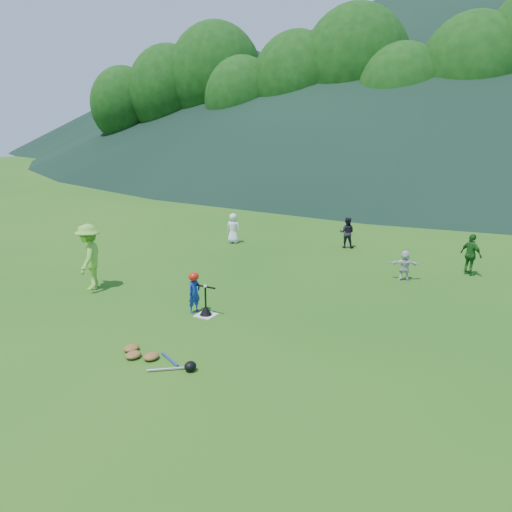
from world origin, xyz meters
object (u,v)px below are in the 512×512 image
at_px(batter_child, 194,293).
at_px(fielder_c, 471,255).
at_px(fielder_a, 233,228).
at_px(fielder_d, 405,265).
at_px(batting_tee, 206,310).
at_px(fielder_b, 347,233).
at_px(home_plate, 206,315).
at_px(equipment_pile, 151,356).
at_px(adult_coach, 89,257).

bearing_deg(batter_child, fielder_c, -27.49).
relative_size(fielder_a, fielder_d, 1.28).
distance_m(fielder_c, batting_tee, 8.41).
bearing_deg(fielder_b, home_plate, 72.84).
xyz_separation_m(home_plate, fielder_b, (0.72, 8.20, 0.56)).
xyz_separation_m(fielder_a, fielder_b, (4.09, 1.36, -0.00)).
height_order(batter_child, batting_tee, batter_child).
bearing_deg(equipment_pile, home_plate, 98.72).
distance_m(batter_child, fielder_b, 8.22).
relative_size(fielder_b, fielder_c, 0.90).
xyz_separation_m(fielder_a, equipment_pile, (3.75, -9.28, -0.51)).
distance_m(fielder_a, fielder_b, 4.31).
xyz_separation_m(batter_child, equipment_pile, (0.74, -2.50, -0.43)).
distance_m(batter_child, adult_coach, 3.61).
bearing_deg(batter_child, fielder_b, 4.85).
xyz_separation_m(adult_coach, fielder_b, (4.66, 8.04, -0.34)).
distance_m(home_plate, fielder_a, 7.65).
bearing_deg(fielder_d, home_plate, 37.75).
xyz_separation_m(batting_tee, equipment_pile, (0.38, -2.45, -0.06)).
bearing_deg(adult_coach, fielder_b, 119.01).
xyz_separation_m(adult_coach, fielder_d, (7.45, 5.01, -0.47)).
height_order(adult_coach, fielder_c, adult_coach).
bearing_deg(home_plate, fielder_a, 116.30).
relative_size(fielder_a, fielder_c, 0.90).
height_order(home_plate, adult_coach, adult_coach).
xyz_separation_m(fielder_a, fielder_c, (8.52, -0.20, 0.06)).
distance_m(batting_tee, equipment_pile, 2.48).
xyz_separation_m(home_plate, equipment_pile, (0.38, -2.45, 0.06)).
relative_size(adult_coach, batting_tee, 2.69).
bearing_deg(fielder_d, fielder_c, -155.96).
xyz_separation_m(fielder_b, batting_tee, (-0.72, -8.20, -0.44)).
relative_size(batter_child, fielder_c, 0.78).
height_order(batter_child, adult_coach, adult_coach).
distance_m(adult_coach, fielder_d, 8.99).
bearing_deg(batting_tee, batter_child, 171.93).
xyz_separation_m(home_plate, fielder_a, (-3.38, 6.84, 0.57)).
bearing_deg(adult_coach, batting_tee, 56.83).
height_order(home_plate, fielder_c, fielder_c).
bearing_deg(home_plate, fielder_c, 52.25).
relative_size(fielder_b, equipment_pile, 0.64).
relative_size(adult_coach, fielder_b, 1.60).
distance_m(adult_coach, batting_tee, 4.02).
distance_m(fielder_b, fielder_c, 4.69).
height_order(fielder_d, batting_tee, fielder_d).
bearing_deg(adult_coach, fielder_a, 144.28).
relative_size(home_plate, batting_tee, 0.66).
height_order(adult_coach, fielder_a, adult_coach).
bearing_deg(equipment_pile, fielder_a, 112.02).
distance_m(adult_coach, fielder_a, 6.71).
relative_size(batter_child, equipment_pile, 0.55).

